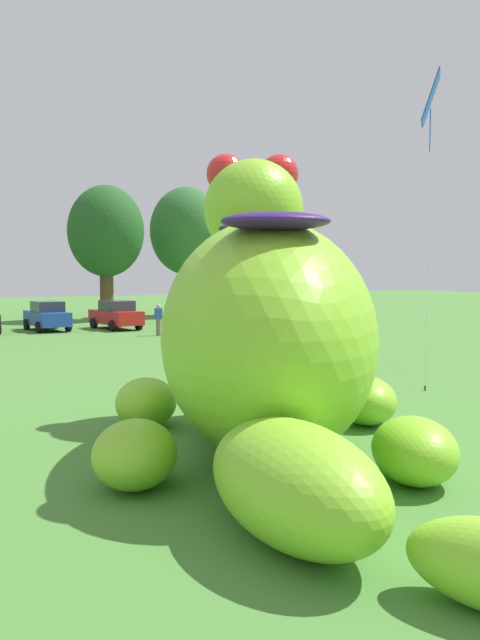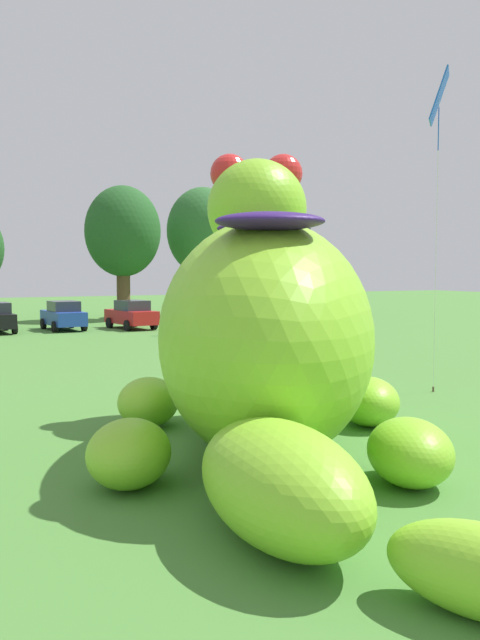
{
  "view_description": "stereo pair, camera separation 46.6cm",
  "coord_description": "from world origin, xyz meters",
  "px_view_note": "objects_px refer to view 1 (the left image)",
  "views": [
    {
      "loc": [
        -6.01,
        -11.87,
        3.54
      ],
      "look_at": [
        0.92,
        0.6,
        2.51
      ],
      "focal_mm": 38.92,
      "sensor_mm": 36.0,
      "label": 1
    },
    {
      "loc": [
        -5.6,
        -12.09,
        3.54
      ],
      "look_at": [
        0.92,
        0.6,
        2.51
      ],
      "focal_mm": 38.92,
      "sensor_mm": 36.0,
      "label": 2
    }
  ],
  "objects_px": {
    "giant_inflatable_creature": "(266,333)",
    "car_blue": "(47,316)",
    "car_red": "(116,315)",
    "tethered_flying_kite": "(431,103)",
    "spectator_mid_field": "(158,320)"
  },
  "relations": [
    {
      "from": "tethered_flying_kite",
      "to": "giant_inflatable_creature",
      "type": "bearing_deg",
      "value": -155.21
    },
    {
      "from": "giant_inflatable_creature",
      "to": "car_red",
      "type": "relative_size",
      "value": 2.95
    },
    {
      "from": "car_blue",
      "to": "tethered_flying_kite",
      "type": "relative_size",
      "value": 0.46
    },
    {
      "from": "spectator_mid_field",
      "to": "car_blue",
      "type": "bearing_deg",
      "value": 126.77
    },
    {
      "from": "car_red",
      "to": "tethered_flying_kite",
      "type": "xyz_separation_m",
      "value": [
        0.94,
        -24.75,
        7.42
      ]
    },
    {
      "from": "car_red",
      "to": "tethered_flying_kite",
      "type": "distance_m",
      "value": 25.86
    },
    {
      "from": "tethered_flying_kite",
      "to": "car_blue",
      "type": "bearing_deg",
      "value": 100.55
    },
    {
      "from": "giant_inflatable_creature",
      "to": "car_blue",
      "type": "bearing_deg",
      "value": 84.53
    },
    {
      "from": "giant_inflatable_creature",
      "to": "spectator_mid_field",
      "type": "bearing_deg",
      "value": 72.55
    },
    {
      "from": "giant_inflatable_creature",
      "to": "car_red",
      "type": "bearing_deg",
      "value": 76.76
    },
    {
      "from": "car_red",
      "to": "spectator_mid_field",
      "type": "height_order",
      "value": "car_red"
    },
    {
      "from": "car_blue",
      "to": "car_red",
      "type": "xyz_separation_m",
      "value": [
        3.85,
        -0.98,
        0.0
      ]
    },
    {
      "from": "giant_inflatable_creature",
      "to": "tethered_flying_kite",
      "type": "distance_m",
      "value": 10.26
    },
    {
      "from": "car_red",
      "to": "tethered_flying_kite",
      "type": "relative_size",
      "value": 0.47
    },
    {
      "from": "spectator_mid_field",
      "to": "tethered_flying_kite",
      "type": "bearing_deg",
      "value": -89.14
    }
  ]
}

